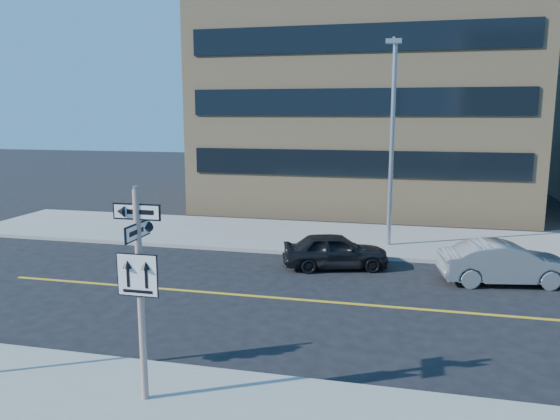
% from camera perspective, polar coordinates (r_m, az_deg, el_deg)
% --- Properties ---
extents(ground, '(120.00, 120.00, 0.00)m').
position_cam_1_polar(ground, '(13.33, -8.81, -14.30)').
color(ground, black).
rests_on(ground, ground).
extents(sign_pole, '(0.92, 0.92, 4.06)m').
position_cam_1_polar(sign_pole, '(10.34, -14.45, -7.37)').
color(sign_pole, beige).
rests_on(sign_pole, near_sidewalk).
extents(parked_car_a, '(2.48, 4.01, 1.27)m').
position_cam_1_polar(parked_car_a, '(19.57, 5.79, -4.25)').
color(parked_car_a, black).
rests_on(parked_car_a, ground).
extents(parked_car_b, '(2.11, 4.33, 1.37)m').
position_cam_1_polar(parked_car_b, '(19.18, 22.49, -5.15)').
color(parked_car_b, gray).
rests_on(parked_car_b, ground).
extents(streetlight_a, '(0.55, 2.25, 8.00)m').
position_cam_1_polar(streetlight_a, '(21.98, 11.64, 8.04)').
color(streetlight_a, gray).
rests_on(streetlight_a, far_sidewalk).
extents(building_brick, '(18.00, 18.00, 18.00)m').
position_cam_1_polar(building_brick, '(36.47, 9.38, 15.56)').
color(building_brick, tan).
rests_on(building_brick, ground).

